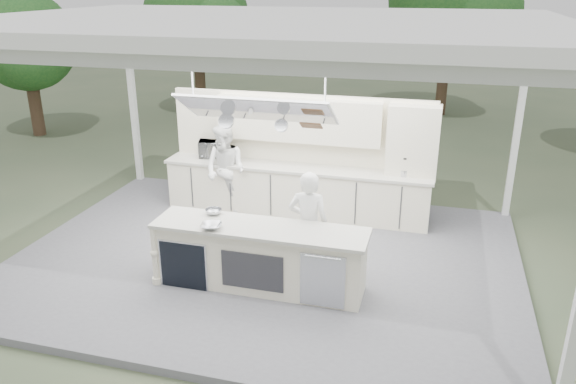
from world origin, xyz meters
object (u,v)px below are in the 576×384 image
(demo_island, at_px, (258,257))
(back_counter, at_px, (296,190))
(sous_chef, at_px, (226,170))
(head_chef, at_px, (308,225))

(demo_island, distance_m, back_counter, 2.82)
(demo_island, relative_size, sous_chef, 1.79)
(back_counter, distance_m, head_chef, 2.44)
(back_counter, xyz_separation_m, head_chef, (0.79, -2.28, 0.35))
(demo_island, height_order, head_chef, head_chef)
(head_chef, height_order, sous_chef, sous_chef)
(back_counter, height_order, head_chef, head_chef)
(demo_island, bearing_deg, sous_chef, 120.52)
(head_chef, relative_size, sous_chef, 0.95)
(demo_island, height_order, back_counter, same)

